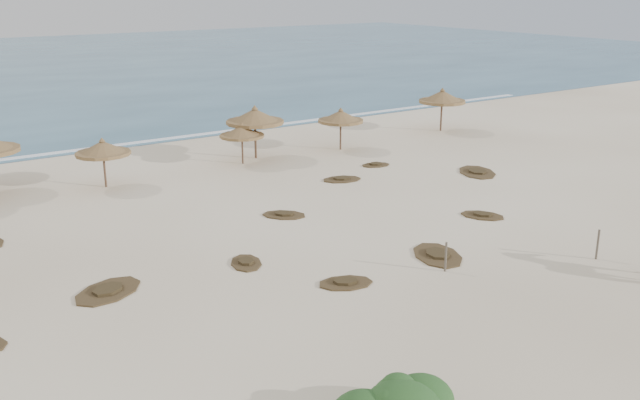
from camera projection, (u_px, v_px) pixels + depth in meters
The scene contains 18 objects.
ground at pixel (411, 264), 26.83m from camera, with size 160.00×160.00×0.00m, color white.
foam_line at pixel (152, 141), 47.34m from camera, with size 70.00×0.60×0.01m, color white.
palapa_2 at pixel (103, 149), 36.24m from camera, with size 3.48×3.48×2.61m.
palapa_3 at pixel (255, 117), 42.07m from camera, with size 4.17×4.17×3.21m.
palapa_4 at pixel (242, 132), 40.96m from camera, with size 3.06×3.06×2.42m.
palapa_5 at pixel (341, 117), 44.37m from camera, with size 3.48×3.48×2.67m.
palapa_6 at pixel (442, 97), 49.85m from camera, with size 3.98×3.98×3.06m.
fence_post_near at pixel (446, 257), 26.01m from camera, with size 0.09×0.09×1.13m, color #65584C.
fence_post_far at pixel (598, 244), 27.15m from camera, with size 0.09×0.09×1.19m, color #65584C.
scrub_1 at pixel (108, 291), 24.42m from camera, with size 3.20×2.84×0.16m.
scrub_2 at pixel (246, 263), 26.85m from camera, with size 1.69×2.06×0.16m.
scrub_3 at pixel (284, 215), 32.33m from camera, with size 2.34×2.34×0.16m.
scrub_4 at pixel (482, 215), 32.25m from camera, with size 2.10×2.35×0.16m.
scrub_5 at pixel (477, 172), 39.51m from camera, with size 3.15×3.53×0.16m.
scrub_7 at pixel (342, 179), 38.10m from camera, with size 2.41×1.91×0.16m.
scrub_9 at pixel (437, 255), 27.61m from camera, with size 2.71×3.22×0.16m.
scrub_10 at pixel (376, 165), 41.06m from camera, with size 1.88×1.44×0.16m.
scrub_11 at pixel (346, 283), 25.07m from camera, with size 2.29×1.87×0.16m.
Camera 1 is at (-16.88, -18.64, 10.25)m, focal length 40.00 mm.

